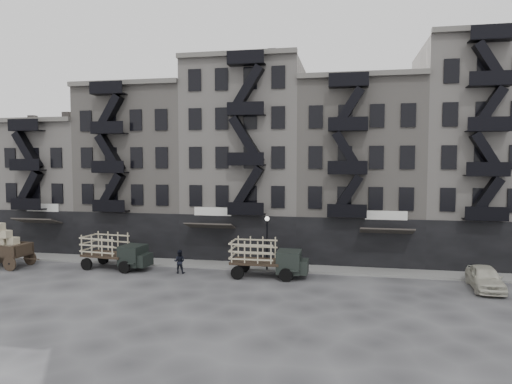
% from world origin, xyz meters
% --- Properties ---
extents(ground, '(140.00, 140.00, 0.00)m').
position_xyz_m(ground, '(0.00, 0.00, 0.00)').
color(ground, '#38383A').
rests_on(ground, ground).
extents(sidewalk, '(55.00, 2.50, 0.15)m').
position_xyz_m(sidewalk, '(0.00, 3.75, 0.07)').
color(sidewalk, slate).
rests_on(sidewalk, ground).
extents(building_west, '(10.00, 11.35, 13.20)m').
position_xyz_m(building_west, '(-20.00, 9.83, 6.00)').
color(building_west, '#ADA69F').
rests_on(building_west, ground).
extents(building_midwest, '(10.00, 11.35, 16.20)m').
position_xyz_m(building_midwest, '(-10.00, 9.83, 7.50)').
color(building_midwest, gray).
rests_on(building_midwest, ground).
extents(building_center, '(10.00, 11.35, 18.20)m').
position_xyz_m(building_center, '(-0.00, 9.82, 8.50)').
color(building_center, '#ADA69F').
rests_on(building_center, ground).
extents(building_mideast, '(10.00, 11.35, 16.20)m').
position_xyz_m(building_mideast, '(10.00, 9.83, 7.50)').
color(building_mideast, gray).
rests_on(building_mideast, ground).
extents(building_east, '(10.00, 11.35, 19.20)m').
position_xyz_m(building_east, '(20.00, 9.82, 9.00)').
color(building_east, '#ADA69F').
rests_on(building_east, ground).
extents(lamp_post, '(0.36, 0.36, 4.28)m').
position_xyz_m(lamp_post, '(3.00, 2.60, 2.78)').
color(lamp_post, black).
rests_on(lamp_post, ground).
extents(wagon, '(4.35, 2.56, 3.55)m').
position_xyz_m(wagon, '(-18.12, -0.01, 2.03)').
color(wagon, black).
rests_on(wagon, ground).
extents(stake_truck_west, '(5.68, 2.81, 2.75)m').
position_xyz_m(stake_truck_west, '(-8.91, 1.12, 1.57)').
color(stake_truck_west, black).
rests_on(stake_truck_west, ground).
extents(stake_truck_east, '(5.64, 2.38, 2.81)m').
position_xyz_m(stake_truck_east, '(3.26, 0.92, 1.61)').
color(stake_truck_east, black).
rests_on(stake_truck_east, ground).
extents(car_east, '(2.06, 4.70, 1.58)m').
position_xyz_m(car_east, '(18.06, 0.54, 0.79)').
color(car_east, beige).
rests_on(car_east, ground).
extents(pedestrian_west, '(0.72, 0.77, 1.77)m').
position_xyz_m(pedestrian_west, '(-17.77, 0.53, 0.89)').
color(pedestrian_west, black).
rests_on(pedestrian_west, ground).
extents(pedestrian_mid, '(0.92, 0.75, 1.79)m').
position_xyz_m(pedestrian_mid, '(-3.44, 0.77, 0.89)').
color(pedestrian_mid, black).
rests_on(pedestrian_mid, ground).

